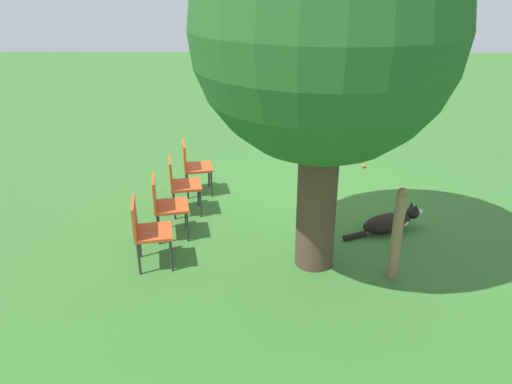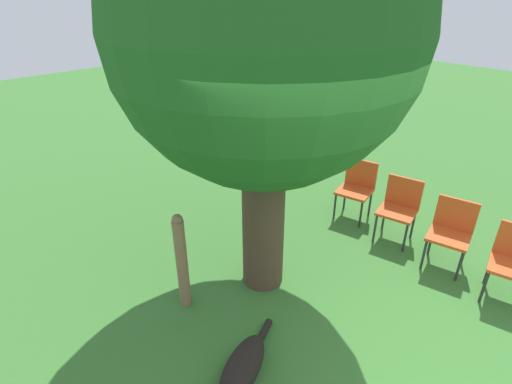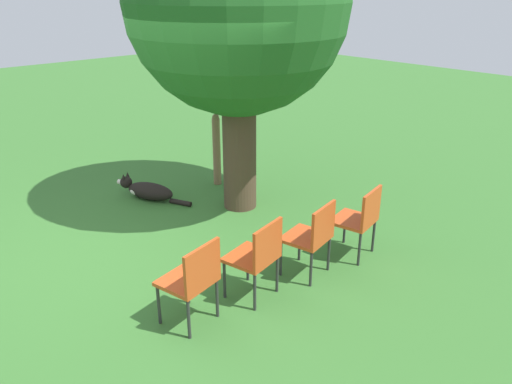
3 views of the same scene
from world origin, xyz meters
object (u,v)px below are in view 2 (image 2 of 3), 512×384
object	(u,v)px
oak_tree	(265,33)
red_chair_3	(357,186)
dog	(240,373)
fence_post	(182,261)
red_chair_2	(400,205)
red_chair_1	(451,229)

from	to	relation	value
oak_tree	red_chair_3	size ratio (longest dim) A/B	4.88
dog	red_chair_3	bearing A→B (deg)	172.63
fence_post	red_chair_2	xyz separation A→B (m)	(2.70, -0.89, -0.07)
dog	red_chair_3	xyz separation A→B (m)	(3.01, 0.89, 0.35)
dog	fence_post	xyz separation A→B (m)	(0.22, 1.10, 0.43)
red_chair_2	red_chair_3	distance (m)	0.69
fence_post	red_chair_3	bearing A→B (deg)	-4.17
oak_tree	red_chair_1	world-z (taller)	oak_tree
oak_tree	fence_post	xyz separation A→B (m)	(-0.86, 0.28, -2.07)
red_chair_2	red_chair_3	bearing A→B (deg)	-108.95
fence_post	red_chair_3	xyz separation A→B (m)	(2.78, -0.20, -0.07)
dog	red_chair_1	bearing A→B (deg)	146.41
red_chair_1	red_chair_2	world-z (taller)	same
fence_post	red_chair_1	xyz separation A→B (m)	(2.62, -1.58, -0.07)
fence_post	dog	bearing A→B (deg)	-101.52
red_chair_2	dog	bearing A→B (deg)	-8.04
oak_tree	red_chair_3	world-z (taller)	oak_tree
red_chair_1	red_chair_3	bearing A→B (deg)	-108.95
oak_tree	red_chair_1	size ratio (longest dim) A/B	4.88
oak_tree	fence_post	distance (m)	2.25
oak_tree	red_chair_3	distance (m)	2.88
oak_tree	red_chair_2	bearing A→B (deg)	-18.29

